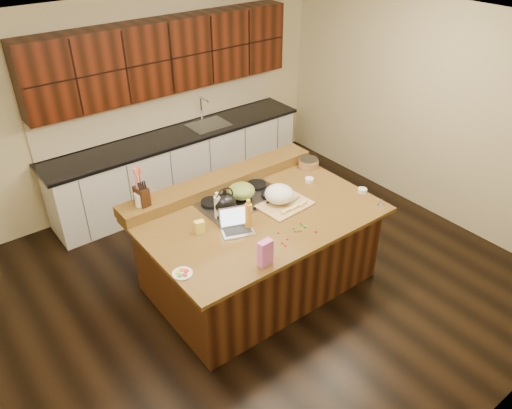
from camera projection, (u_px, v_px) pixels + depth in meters
room at (259, 177)px, 4.88m from camera, size 5.52×5.02×2.72m
island at (259, 249)px, 5.35m from camera, size 2.40×1.60×0.92m
back_ledge at (220, 181)px, 5.54m from camera, size 2.40×0.30×0.12m
cooktop at (242, 200)px, 5.30m from camera, size 0.92×0.52×0.05m
back_counter at (175, 130)px, 6.71m from camera, size 3.70×0.66×2.40m
kettle at (225, 203)px, 4.98m from camera, size 0.29×0.29×0.21m
green_bowl at (242, 191)px, 5.24m from camera, size 0.29×0.29×0.16m
laptop at (236, 224)px, 4.84m from camera, size 0.37×0.33×0.21m
oil_bottle at (249, 216)px, 4.82m from camera, size 0.08×0.08×0.27m
vinegar_bottle at (217, 208)px, 4.96m from camera, size 0.07×0.07×0.25m
wooden_tray at (281, 197)px, 5.20m from camera, size 0.56×0.44×0.21m
ramekin_a at (362, 191)px, 5.44m from camera, size 0.11×0.11×0.04m
ramekin_b at (309, 180)px, 5.64m from camera, size 0.10×0.10×0.04m
ramekin_c at (306, 167)px, 5.91m from camera, size 0.12×0.12×0.04m
strainer_bowl at (308, 164)px, 5.93m from camera, size 0.29×0.29×0.09m
kitchen_timer at (381, 202)px, 5.22m from camera, size 0.09×0.09×0.07m
pink_bag at (265, 253)px, 4.35m from camera, size 0.14×0.08×0.25m
candy_plate at (182, 274)px, 4.30m from camera, size 0.22×0.22×0.01m
package_box at (200, 227)px, 4.79m from camera, size 0.10×0.08×0.13m
utensil_crock at (141, 199)px, 4.98m from camera, size 0.15×0.15×0.14m
knife_block at (142, 196)px, 4.97m from camera, size 0.12×0.17×0.20m
gumdrop_0 at (282, 243)px, 4.67m from camera, size 0.02×0.02×0.02m
gumdrop_1 at (306, 227)px, 4.88m from camera, size 0.02×0.02×0.02m
gumdrop_2 at (287, 239)px, 4.71m from camera, size 0.02×0.02×0.02m
gumdrop_3 at (301, 230)px, 4.84m from camera, size 0.02×0.02×0.02m
gumdrop_4 at (278, 233)px, 4.80m from camera, size 0.02×0.02×0.02m
gumdrop_5 at (294, 228)px, 4.87m from camera, size 0.02×0.02×0.02m
gumdrop_6 at (316, 232)px, 4.82m from camera, size 0.02×0.02×0.02m
gumdrop_7 at (305, 227)px, 4.89m from camera, size 0.02×0.02×0.02m
gumdrop_8 at (285, 245)px, 4.63m from camera, size 0.02×0.02×0.02m
gumdrop_9 at (295, 231)px, 4.82m from camera, size 0.02×0.02×0.02m
gumdrop_10 at (299, 231)px, 4.82m from camera, size 0.02×0.02×0.02m
gumdrop_11 at (301, 225)px, 4.92m from camera, size 0.02×0.02×0.02m
gumdrop_12 at (301, 223)px, 4.94m from camera, size 0.02×0.02×0.02m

